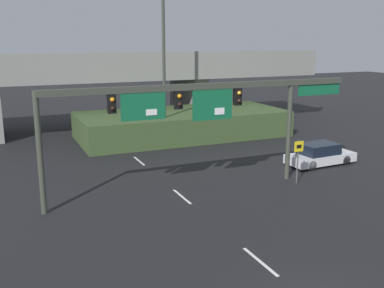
{
  "coord_description": "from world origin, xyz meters",
  "views": [
    {
      "loc": [
        -8.47,
        -9.51,
        8.14
      ],
      "look_at": [
        0.0,
        10.04,
        3.15
      ],
      "focal_mm": 42.0,
      "sensor_mm": 36.0,
      "label": 1
    }
  ],
  "objects_px": {
    "signal_gantry": "(199,104)",
    "parked_sedan_near_right": "(320,155)",
    "highway_light_pole_near": "(164,45)",
    "speed_limit_sign": "(298,156)"
  },
  "relations": [
    {
      "from": "signal_gantry",
      "to": "parked_sedan_near_right",
      "type": "relative_size",
      "value": 3.68
    },
    {
      "from": "signal_gantry",
      "to": "parked_sedan_near_right",
      "type": "height_order",
      "value": "signal_gantry"
    },
    {
      "from": "speed_limit_sign",
      "to": "highway_light_pole_near",
      "type": "xyz_separation_m",
      "value": [
        -3.59,
        12.4,
        6.05
      ]
    },
    {
      "from": "signal_gantry",
      "to": "speed_limit_sign",
      "type": "distance_m",
      "value": 6.67
    },
    {
      "from": "signal_gantry",
      "to": "speed_limit_sign",
      "type": "bearing_deg",
      "value": -9.36
    },
    {
      "from": "signal_gantry",
      "to": "highway_light_pole_near",
      "type": "distance_m",
      "value": 12.0
    },
    {
      "from": "highway_light_pole_near",
      "to": "speed_limit_sign",
      "type": "bearing_deg",
      "value": -73.86
    },
    {
      "from": "highway_light_pole_near",
      "to": "parked_sedan_near_right",
      "type": "height_order",
      "value": "highway_light_pole_near"
    },
    {
      "from": "highway_light_pole_near",
      "to": "parked_sedan_near_right",
      "type": "relative_size",
      "value": 3.07
    },
    {
      "from": "speed_limit_sign",
      "to": "parked_sedan_near_right",
      "type": "bearing_deg",
      "value": 35.42
    }
  ]
}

